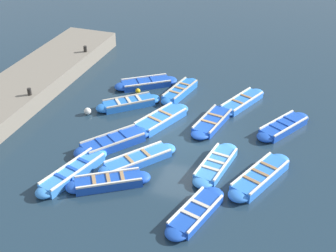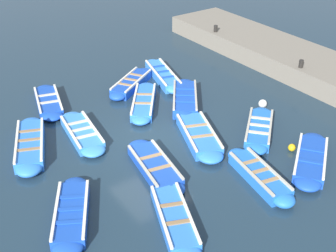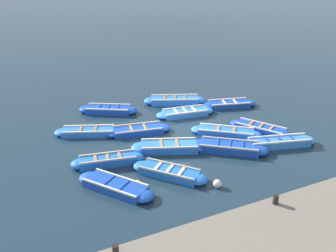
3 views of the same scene
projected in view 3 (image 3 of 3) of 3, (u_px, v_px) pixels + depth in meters
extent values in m
plane|color=#1C303F|center=(174.00, 134.00, 20.66)|extent=(120.00, 120.00, 0.00)
cube|color=#1947B7|center=(229.00, 104.00, 23.98)|extent=(1.55, 2.59, 0.29)
ellipsoid|color=#1947B7|center=(249.00, 103.00, 24.16)|extent=(1.05, 1.07, 0.29)
ellipsoid|color=#1947B7|center=(210.00, 105.00, 23.80)|extent=(1.05, 1.07, 0.29)
cube|color=silver|center=(228.00, 99.00, 24.28)|extent=(0.72, 2.32, 0.07)
cube|color=silver|center=(232.00, 104.00, 23.53)|extent=(0.72, 2.32, 0.07)
cube|color=beige|center=(235.00, 101.00, 23.96)|extent=(0.82, 0.35, 0.04)
cube|color=beige|center=(224.00, 102.00, 23.86)|extent=(0.82, 0.35, 0.04)
cube|color=#1947B7|center=(260.00, 129.00, 20.72)|extent=(2.63, 2.07, 0.36)
ellipsoid|color=#1947B7|center=(285.00, 135.00, 20.09)|extent=(1.03, 1.02, 0.36)
ellipsoid|color=#1947B7|center=(237.00, 124.00, 21.35)|extent=(1.03, 1.02, 0.36)
cube|color=silver|center=(263.00, 123.00, 20.90)|extent=(2.20, 1.44, 0.07)
cube|color=silver|center=(258.00, 128.00, 20.36)|extent=(2.20, 1.44, 0.07)
cube|color=#9E7A51|center=(271.00, 128.00, 20.37)|extent=(0.49, 0.66, 0.04)
cube|color=#9E7A51|center=(261.00, 126.00, 20.63)|extent=(0.49, 0.66, 0.04)
cube|color=#9E7A51|center=(251.00, 123.00, 20.90)|extent=(0.49, 0.66, 0.04)
cube|color=#3884E0|center=(185.00, 113.00, 22.77)|extent=(1.31, 2.66, 0.30)
ellipsoid|color=#3884E0|center=(206.00, 110.00, 23.09)|extent=(0.98, 1.01, 0.30)
ellipsoid|color=#3884E0|center=(164.00, 115.00, 22.44)|extent=(0.98, 1.01, 0.30)
cube|color=silver|center=(183.00, 107.00, 23.06)|extent=(0.46, 2.48, 0.07)
cube|color=silver|center=(188.00, 113.00, 22.32)|extent=(0.46, 2.48, 0.07)
cube|color=beige|center=(194.00, 109.00, 22.83)|extent=(0.83, 0.26, 0.04)
cube|color=beige|center=(185.00, 110.00, 22.70)|extent=(0.83, 0.26, 0.04)
cube|color=beige|center=(176.00, 111.00, 22.56)|extent=(0.83, 0.26, 0.04)
cube|color=#1947B7|center=(229.00, 148.00, 18.87)|extent=(2.45, 2.83, 0.38)
ellipsoid|color=#1947B7|center=(259.00, 150.00, 18.62)|extent=(1.27, 1.28, 0.38)
ellipsoid|color=#1947B7|center=(200.00, 145.00, 19.12)|extent=(1.27, 1.28, 0.38)
cube|color=#B2AD9E|center=(230.00, 139.00, 19.17)|extent=(1.70, 2.26, 0.07)
cube|color=#B2AD9E|center=(229.00, 148.00, 18.38)|extent=(1.70, 2.26, 0.07)
cube|color=#1947B7|center=(242.00, 145.00, 18.67)|extent=(0.77, 0.62, 0.04)
cube|color=#1947B7|center=(230.00, 144.00, 18.78)|extent=(0.77, 0.62, 0.04)
cube|color=#1947B7|center=(217.00, 142.00, 18.89)|extent=(0.77, 0.62, 0.04)
cube|color=#1947B7|center=(115.00, 186.00, 15.93)|extent=(2.69, 2.32, 0.33)
ellipsoid|color=#1947B7|center=(143.00, 196.00, 15.35)|extent=(1.26, 1.25, 0.33)
ellipsoid|color=#1947B7|center=(90.00, 178.00, 16.50)|extent=(1.26, 1.25, 0.33)
cube|color=silver|center=(121.00, 177.00, 16.19)|extent=(2.13, 1.58, 0.07)
cube|color=silver|center=(109.00, 188.00, 15.49)|extent=(2.13, 1.58, 0.07)
cube|color=#1947B7|center=(123.00, 185.00, 15.68)|extent=(0.61, 0.77, 0.04)
cube|color=#1947B7|center=(108.00, 180.00, 16.01)|extent=(0.61, 0.77, 0.04)
cube|color=blue|center=(108.00, 161.00, 17.74)|extent=(1.25, 2.66, 0.37)
ellipsoid|color=blue|center=(136.00, 157.00, 18.02)|extent=(0.84, 0.85, 0.37)
ellipsoid|color=blue|center=(79.00, 164.00, 17.47)|extent=(0.84, 0.85, 0.37)
cube|color=#B2AD9E|center=(107.00, 153.00, 17.95)|extent=(0.57, 2.48, 0.07)
cube|color=#B2AD9E|center=(108.00, 160.00, 17.35)|extent=(0.57, 2.48, 0.07)
cube|color=#9E7A51|center=(120.00, 155.00, 17.77)|extent=(0.69, 0.27, 0.04)
cube|color=#9E7A51|center=(108.00, 157.00, 17.66)|extent=(0.69, 0.27, 0.04)
cube|color=#9E7A51|center=(95.00, 158.00, 17.54)|extent=(0.69, 0.27, 0.04)
cube|color=#1947B7|center=(138.00, 130.00, 20.66)|extent=(1.41, 2.70, 0.30)
ellipsoid|color=#1947B7|center=(162.00, 128.00, 20.95)|extent=(1.03, 1.05, 0.30)
ellipsoid|color=#1947B7|center=(114.00, 133.00, 20.37)|extent=(1.03, 1.05, 0.30)
cube|color=#B2AD9E|center=(136.00, 124.00, 20.96)|extent=(0.54, 2.49, 0.07)
cube|color=#B2AD9E|center=(140.00, 131.00, 20.20)|extent=(0.54, 2.49, 0.07)
cube|color=#9E7A51|center=(145.00, 127.00, 20.67)|extent=(0.85, 0.29, 0.04)
cube|color=#9E7A51|center=(131.00, 128.00, 20.50)|extent=(0.85, 0.29, 0.04)
cube|color=#1947B7|center=(108.00, 110.00, 23.09)|extent=(2.05, 2.69, 0.35)
ellipsoid|color=#1947B7|center=(130.00, 111.00, 23.01)|extent=(1.15, 1.16, 0.35)
ellipsoid|color=#1947B7|center=(87.00, 109.00, 23.18)|extent=(1.15, 1.16, 0.35)
cube|color=silver|center=(109.00, 104.00, 23.38)|extent=(1.31, 2.24, 0.07)
cube|color=silver|center=(106.00, 109.00, 22.63)|extent=(1.31, 2.24, 0.07)
cube|color=#1947B7|center=(117.00, 107.00, 22.97)|extent=(0.77, 0.51, 0.04)
cube|color=#1947B7|center=(108.00, 107.00, 23.01)|extent=(0.77, 0.51, 0.04)
cube|color=#1947B7|center=(99.00, 107.00, 23.05)|extent=(0.77, 0.51, 0.04)
cube|color=blue|center=(88.00, 132.00, 20.50)|extent=(1.80, 2.82, 0.30)
ellipsoid|color=blue|center=(114.00, 131.00, 20.57)|extent=(1.03, 1.04, 0.30)
ellipsoid|color=blue|center=(62.00, 132.00, 20.44)|extent=(1.03, 1.04, 0.30)
cube|color=silver|center=(89.00, 126.00, 20.77)|extent=(1.07, 2.48, 0.07)
cube|color=silver|center=(87.00, 132.00, 20.08)|extent=(1.07, 2.48, 0.07)
cube|color=olive|center=(95.00, 129.00, 20.45)|extent=(0.74, 0.41, 0.04)
cube|color=olive|center=(81.00, 129.00, 20.41)|extent=(0.74, 0.41, 0.04)
cube|color=#3884E0|center=(279.00, 143.00, 19.34)|extent=(1.57, 3.13, 0.36)
ellipsoid|color=#3884E0|center=(308.00, 140.00, 19.57)|extent=(0.89, 0.90, 0.36)
ellipsoid|color=#3884E0|center=(250.00, 145.00, 19.12)|extent=(0.89, 0.90, 0.36)
cube|color=silver|center=(277.00, 136.00, 19.56)|extent=(0.88, 2.89, 0.07)
cube|color=silver|center=(283.00, 142.00, 18.94)|extent=(0.88, 2.89, 0.07)
cube|color=#1947B7|center=(292.00, 138.00, 19.35)|extent=(0.70, 0.32, 0.04)
cube|color=#1947B7|center=(280.00, 139.00, 19.26)|extent=(0.70, 0.32, 0.04)
cube|color=#1947B7|center=(267.00, 140.00, 19.16)|extent=(0.70, 0.32, 0.04)
cube|color=blue|center=(169.00, 147.00, 18.96)|extent=(1.94, 2.89, 0.35)
ellipsoid|color=blue|center=(197.00, 146.00, 19.03)|extent=(1.22, 1.23, 0.35)
ellipsoid|color=blue|center=(141.00, 148.00, 18.88)|extent=(1.22, 1.23, 0.35)
cube|color=beige|center=(168.00, 139.00, 19.28)|extent=(1.06, 2.49, 0.07)
cube|color=beige|center=(170.00, 148.00, 18.45)|extent=(1.06, 2.49, 0.07)
cube|color=#9E7A51|center=(177.00, 143.00, 18.89)|extent=(0.88, 0.46, 0.04)
cube|color=#9E7A51|center=(161.00, 144.00, 18.85)|extent=(0.88, 0.46, 0.04)
cube|color=blue|center=(226.00, 132.00, 20.45)|extent=(2.40, 2.79, 0.31)
ellipsoid|color=blue|center=(254.00, 135.00, 20.18)|extent=(1.09, 1.09, 0.31)
ellipsoid|color=blue|center=(199.00, 130.00, 20.72)|extent=(1.09, 1.09, 0.31)
cube|color=silver|center=(227.00, 126.00, 20.70)|extent=(1.76, 2.29, 0.07)
cube|color=silver|center=(226.00, 132.00, 20.03)|extent=(1.76, 2.29, 0.07)
cube|color=#9E7A51|center=(234.00, 130.00, 20.30)|extent=(0.67, 0.55, 0.04)
cube|color=#9E7A51|center=(218.00, 129.00, 20.45)|extent=(0.67, 0.55, 0.04)
cube|color=blue|center=(175.00, 101.00, 24.39)|extent=(1.98, 3.07, 0.38)
ellipsoid|color=blue|center=(198.00, 100.00, 24.46)|extent=(1.13, 1.15, 0.38)
ellipsoid|color=blue|center=(151.00, 101.00, 24.33)|extent=(1.13, 1.15, 0.38)
cube|color=silver|center=(174.00, 95.00, 24.68)|extent=(1.17, 2.70, 0.07)
cube|color=silver|center=(175.00, 100.00, 23.91)|extent=(1.17, 2.70, 0.07)
cube|color=olive|center=(185.00, 97.00, 24.33)|extent=(0.81, 0.44, 0.04)
cube|color=olive|center=(175.00, 97.00, 24.30)|extent=(0.81, 0.44, 0.04)
cube|color=olive|center=(165.00, 98.00, 24.28)|extent=(0.81, 0.44, 0.04)
cube|color=blue|center=(169.00, 173.00, 16.86)|extent=(2.52, 2.35, 0.35)
ellipsoid|color=blue|center=(198.00, 179.00, 16.40)|extent=(1.16, 1.16, 0.35)
ellipsoid|color=blue|center=(143.00, 166.00, 17.33)|extent=(1.16, 1.16, 0.35)
cube|color=#B2AD9E|center=(173.00, 164.00, 17.11)|extent=(1.95, 1.72, 0.07)
cube|color=#B2AD9E|center=(166.00, 173.00, 16.44)|extent=(1.95, 1.72, 0.07)
cube|color=beige|center=(181.00, 172.00, 16.58)|extent=(0.61, 0.68, 0.04)
cube|color=beige|center=(169.00, 169.00, 16.78)|extent=(0.61, 0.68, 0.04)
cube|color=beige|center=(158.00, 166.00, 16.98)|extent=(0.61, 0.68, 0.04)
cube|color=slate|center=(299.00, 236.00, 12.84)|extent=(3.29, 18.56, 0.89)
cylinder|color=black|center=(116.00, 250.00, 11.39)|extent=(0.20, 0.20, 0.35)
cylinder|color=black|center=(276.00, 199.00, 13.63)|extent=(0.20, 0.20, 0.35)
sphere|color=#EAB214|center=(138.00, 183.00, 16.21)|extent=(0.27, 0.27, 0.27)
sphere|color=silver|center=(217.00, 184.00, 16.09)|extent=(0.35, 0.35, 0.35)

